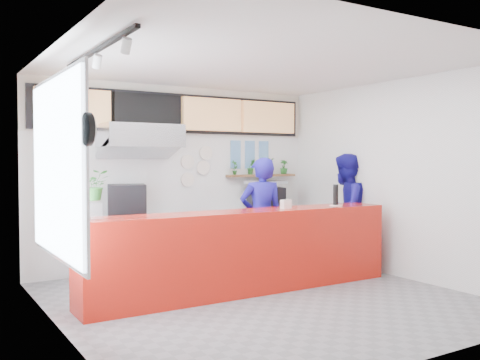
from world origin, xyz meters
name	(u,v)px	position (x,y,z in m)	size (l,w,h in m)	color
floor	(262,299)	(0.00, 0.00, 0.00)	(5.00, 5.00, 0.00)	slate
ceiling	(262,63)	(0.00, 0.00, 3.00)	(5.00, 5.00, 0.00)	silver
wall_back	(179,177)	(0.00, 2.50, 1.50)	(5.00, 5.00, 0.00)	white
wall_left	(60,187)	(-2.50, 0.00, 1.50)	(5.00, 5.00, 0.00)	white
wall_right	(399,178)	(2.50, 0.00, 1.50)	(5.00, 5.00, 0.00)	white
service_counter	(245,252)	(0.00, 0.40, 0.55)	(4.50, 0.60, 1.10)	red
cream_band	(179,111)	(0.00, 2.49, 2.60)	(5.00, 0.02, 0.80)	beige
prep_bench	(140,246)	(-0.80, 2.20, 0.45)	(1.80, 0.60, 0.90)	#B2B5BA
panini_oven	(127,201)	(-1.01, 2.20, 1.15)	(0.56, 0.56, 0.51)	black
extraction_hood	(141,136)	(-0.80, 2.15, 2.15)	(1.20, 0.70, 0.35)	#B2B5BA
hood_lip	(141,149)	(-0.80, 2.15, 1.95)	(1.20, 0.70, 0.08)	#B2B5BA
right_bench	(263,235)	(1.50, 2.20, 0.45)	(1.80, 0.60, 0.90)	#B2B5BA
espresso_machine	(266,198)	(1.56, 2.20, 1.10)	(0.61, 0.44, 0.39)	black
espresso_tray	(266,182)	(1.56, 2.20, 1.38)	(0.65, 0.45, 0.06)	#A8A9AF
herb_shelf	(262,175)	(1.60, 2.40, 1.50)	(1.40, 0.18, 0.04)	brown
menu_board_far_left	(73,108)	(-1.75, 2.38, 2.55)	(1.10, 0.10, 0.55)	tan
menu_board_mid_left	(148,111)	(-0.59, 2.38, 2.55)	(1.10, 0.10, 0.55)	black
menu_board_mid_right	(212,115)	(0.57, 2.38, 2.55)	(1.10, 0.10, 0.55)	tan
menu_board_far_right	(268,118)	(1.73, 2.38, 2.55)	(1.10, 0.10, 0.55)	tan
soffit	(179,113)	(0.00, 2.46, 2.55)	(4.80, 0.04, 0.65)	black
window_pane	(56,167)	(-2.47, 0.30, 1.70)	(0.04, 2.20, 1.90)	silver
window_frame	(58,167)	(-2.45, 0.30, 1.70)	(0.03, 2.30, 2.00)	#B2B5BA
wall_clock_rim	(88,129)	(-2.46, -0.90, 2.05)	(0.30, 0.30, 0.05)	black
wall_clock_face	(91,129)	(-2.43, -0.90, 2.05)	(0.26, 0.26, 0.02)	white
track_rail	(97,50)	(-2.10, 0.00, 2.94)	(0.05, 2.40, 0.04)	black
dec_plate_a	(187,162)	(0.15, 2.47, 1.75)	(0.24, 0.24, 0.03)	silver
dec_plate_b	(203,168)	(0.45, 2.47, 1.65)	(0.24, 0.24, 0.03)	silver
dec_plate_c	(188,180)	(0.15, 2.47, 1.45)	(0.24, 0.24, 0.03)	silver
dec_plate_d	(206,153)	(0.50, 2.47, 1.90)	(0.24, 0.24, 0.03)	silver
photo_frame_a	(236,148)	(1.10, 2.48, 2.00)	(0.20, 0.02, 0.25)	#598CBF
photo_frame_b	(250,148)	(1.40, 2.48, 2.00)	(0.20, 0.02, 0.25)	#598CBF
photo_frame_c	(264,148)	(1.70, 2.48, 2.00)	(0.20, 0.02, 0.25)	#598CBF
photo_frame_d	(236,162)	(1.10, 2.48, 1.75)	(0.20, 0.02, 0.25)	#598CBF
photo_frame_e	(250,162)	(1.40, 2.48, 1.75)	(0.20, 0.02, 0.25)	#598CBF
photo_frame_f	(264,162)	(1.70, 2.48, 1.75)	(0.20, 0.02, 0.25)	#598CBF
staff_center	(261,218)	(0.65, 0.99, 0.91)	(0.66, 0.44, 1.82)	navy
staff_right	(345,210)	(2.38, 1.05, 0.94)	(0.92, 0.71, 1.89)	navy
herb_a	(235,167)	(1.03, 2.40, 1.65)	(0.14, 0.09, 0.26)	#226021
herb_b	(251,167)	(1.38, 2.40, 1.65)	(0.15, 0.12, 0.27)	#226021
herb_c	(267,166)	(1.72, 2.40, 1.67)	(0.27, 0.23, 0.29)	#226021
herb_d	(284,167)	(2.10, 2.40, 1.65)	(0.15, 0.13, 0.26)	#226021
glass_vase	(95,211)	(-2.03, 0.35, 1.20)	(0.16, 0.16, 0.20)	silver
basil_vase	(95,185)	(-2.03, 0.35, 1.49)	(0.31, 0.27, 0.35)	#226021
napkin_holder	(286,204)	(0.65, 0.37, 1.16)	(0.14, 0.09, 0.12)	silver
white_plate	(336,205)	(1.53, 0.33, 1.11)	(0.18, 0.18, 0.01)	silver
pepper_mill	(336,195)	(1.53, 0.33, 1.27)	(0.08, 0.08, 0.30)	black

